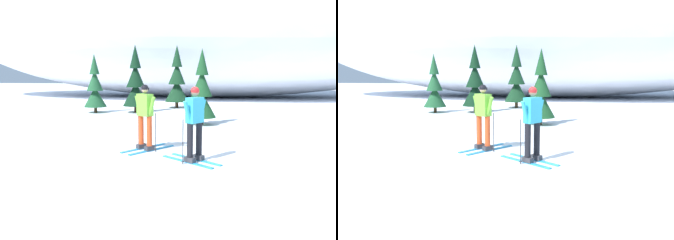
# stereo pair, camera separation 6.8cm
# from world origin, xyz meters

# --- Properties ---
(ground_plane) EXTENTS (120.00, 120.00, 0.00)m
(ground_plane) POSITION_xyz_m (0.00, 0.00, 0.00)
(ground_plane) COLOR white
(skier_lime_jacket) EXTENTS (1.37, 1.59, 1.85)m
(skier_lime_jacket) POSITION_xyz_m (-1.92, 0.43, 0.99)
(skier_lime_jacket) COLOR #2893CC
(skier_lime_jacket) RESTS_ON ground
(skier_cyan_jacket) EXTENTS (1.53, 1.32, 1.84)m
(skier_cyan_jacket) POSITION_xyz_m (-0.49, -0.62, 0.98)
(skier_cyan_jacket) COLOR #2893CC
(skier_cyan_jacket) RESTS_ON ground
(pine_tree_far_left) EXTENTS (1.24, 1.24, 3.22)m
(pine_tree_far_left) POSITION_xyz_m (-6.45, 8.76, 1.35)
(pine_tree_far_left) COLOR #47301E
(pine_tree_far_left) RESTS_ON ground
(pine_tree_center_left) EXTENTS (1.44, 1.44, 3.72)m
(pine_tree_center_left) POSITION_xyz_m (-4.24, 9.13, 1.56)
(pine_tree_center_left) COLOR #47301E
(pine_tree_center_left) RESTS_ON ground
(pine_tree_center) EXTENTS (1.52, 1.52, 3.92)m
(pine_tree_center) POSITION_xyz_m (-2.24, 11.94, 1.64)
(pine_tree_center) COLOR #47301E
(pine_tree_center) RESTS_ON ground
(pine_tree_center_right) EXTENTS (1.23, 1.23, 3.18)m
(pine_tree_center_right) POSITION_xyz_m (-0.49, 5.24, 1.33)
(pine_tree_center_right) COLOR #47301E
(pine_tree_center_right) RESTS_ON ground
(snow_ridge_background) EXTENTS (47.30, 18.54, 12.34)m
(snow_ridge_background) POSITION_xyz_m (-0.30, 22.39, 6.17)
(snow_ridge_background) COLOR white
(snow_ridge_background) RESTS_ON ground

